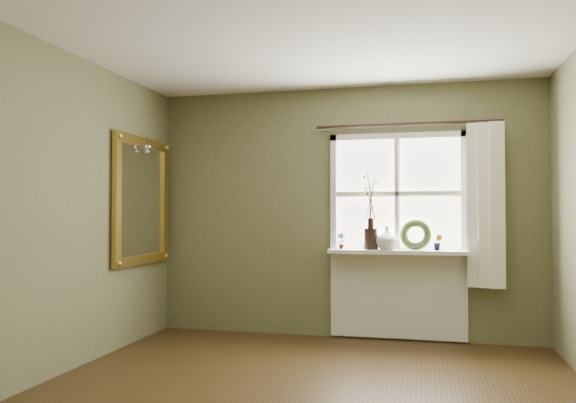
{
  "coord_description": "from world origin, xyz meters",
  "views": [
    {
      "loc": [
        0.81,
        -3.57,
        1.27
      ],
      "look_at": [
        -0.43,
        1.55,
        1.39
      ],
      "focal_mm": 35.0,
      "sensor_mm": 36.0,
      "label": 1
    }
  ],
  "objects_px": {
    "wreath": "(416,238)",
    "dark_jug": "(371,239)",
    "gilt_mirror": "(142,200)",
    "cream_vase": "(387,238)"
  },
  "relations": [
    {
      "from": "dark_jug",
      "to": "cream_vase",
      "type": "bearing_deg",
      "value": 0.0
    },
    {
      "from": "wreath",
      "to": "gilt_mirror",
      "type": "distance_m",
      "value": 2.78
    },
    {
      "from": "dark_jug",
      "to": "cream_vase",
      "type": "relative_size",
      "value": 0.92
    },
    {
      "from": "dark_jug",
      "to": "gilt_mirror",
      "type": "bearing_deg",
      "value": -167.11
    },
    {
      "from": "dark_jug",
      "to": "cream_vase",
      "type": "height_order",
      "value": "cream_vase"
    },
    {
      "from": "cream_vase",
      "to": "gilt_mirror",
      "type": "relative_size",
      "value": 0.18
    },
    {
      "from": "wreath",
      "to": "gilt_mirror",
      "type": "bearing_deg",
      "value": -161.07
    },
    {
      "from": "wreath",
      "to": "dark_jug",
      "type": "bearing_deg",
      "value": -167.54
    },
    {
      "from": "cream_vase",
      "to": "wreath",
      "type": "height_order",
      "value": "wreath"
    },
    {
      "from": "cream_vase",
      "to": "wreath",
      "type": "distance_m",
      "value": 0.28
    }
  ]
}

